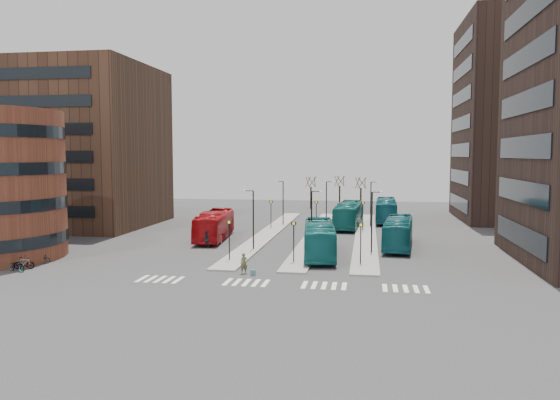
# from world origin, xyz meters

# --- Properties ---
(ground) EXTENTS (160.00, 160.00, 0.00)m
(ground) POSITION_xyz_m (0.00, 0.00, 0.00)
(ground) COLOR #2E2E31
(ground) RESTS_ON ground
(island_left) EXTENTS (2.50, 45.00, 0.15)m
(island_left) POSITION_xyz_m (-4.00, 30.00, 0.07)
(island_left) COLOR gray
(island_left) RESTS_ON ground
(island_mid) EXTENTS (2.50, 45.00, 0.15)m
(island_mid) POSITION_xyz_m (2.00, 30.00, 0.07)
(island_mid) COLOR gray
(island_mid) RESTS_ON ground
(island_right) EXTENTS (2.50, 45.00, 0.15)m
(island_right) POSITION_xyz_m (8.00, 30.00, 0.07)
(island_right) COLOR gray
(island_right) RESTS_ON ground
(suitcase) EXTENTS (0.41, 0.34, 0.49)m
(suitcase) POSITION_xyz_m (-0.99, 6.44, 0.24)
(suitcase) COLOR navy
(suitcase) RESTS_ON ground
(red_bus) EXTENTS (3.85, 12.09, 3.31)m
(red_bus) POSITION_xyz_m (-9.36, 24.38, 1.66)
(red_bus) COLOR #A60C11
(red_bus) RESTS_ON ground
(teal_bus_a) EXTENTS (4.04, 12.28, 3.36)m
(teal_bus_a) POSITION_xyz_m (3.60, 15.78, 1.68)
(teal_bus_a) COLOR #136161
(teal_bus_a) RESTS_ON ground
(teal_bus_b) EXTENTS (3.68, 12.53, 3.45)m
(teal_bus_b) POSITION_xyz_m (5.64, 37.28, 1.72)
(teal_bus_b) COLOR #135F5B
(teal_bus_b) RESTS_ON ground
(teal_bus_c) EXTENTS (3.80, 11.75, 3.22)m
(teal_bus_c) POSITION_xyz_m (11.41, 22.01, 1.61)
(teal_bus_c) COLOR #12585E
(teal_bus_c) RESTS_ON ground
(teal_bus_d) EXTENTS (3.17, 12.36, 3.42)m
(teal_bus_d) POSITION_xyz_m (10.87, 44.35, 1.71)
(teal_bus_d) COLOR #155A69
(teal_bus_d) RESTS_ON ground
(traveller) EXTENTS (0.75, 0.65, 1.73)m
(traveller) POSITION_xyz_m (-1.88, 7.03, 0.87)
(traveller) COLOR brown
(traveller) RESTS_ON ground
(commuter_a) EXTENTS (0.91, 0.72, 1.83)m
(commuter_a) POSITION_xyz_m (-8.60, 18.71, 0.92)
(commuter_a) COLOR black
(commuter_a) RESTS_ON ground
(commuter_b) EXTENTS (0.68, 0.96, 1.52)m
(commuter_b) POSITION_xyz_m (2.62, 14.75, 0.76)
(commuter_b) COLOR black
(commuter_b) RESTS_ON ground
(commuter_c) EXTENTS (0.68, 1.17, 1.79)m
(commuter_c) POSITION_xyz_m (3.64, 16.50, 0.89)
(commuter_c) COLOR black
(commuter_c) RESTS_ON ground
(bicycle_near) EXTENTS (2.01, 1.23, 1.00)m
(bicycle_near) POSITION_xyz_m (-21.00, 4.79, 0.50)
(bicycle_near) COLOR gray
(bicycle_near) RESTS_ON ground
(bicycle_mid) EXTENTS (1.78, 0.87, 1.03)m
(bicycle_mid) POSITION_xyz_m (-21.00, 5.80, 0.52)
(bicycle_mid) COLOR gray
(bicycle_mid) RESTS_ON ground
(bicycle_far) EXTENTS (1.64, 1.12, 0.82)m
(bicycle_far) POSITION_xyz_m (-21.00, 8.21, 0.41)
(bicycle_far) COLOR gray
(bicycle_far) RESTS_ON ground
(crosswalk_stripes) EXTENTS (22.35, 2.40, 0.01)m
(crosswalk_stripes) POSITION_xyz_m (1.75, 4.00, 0.01)
(crosswalk_stripes) COLOR silver
(crosswalk_stripes) RESTS_ON ground
(office_block) EXTENTS (25.00, 20.12, 22.00)m
(office_block) POSITION_xyz_m (-34.00, 33.98, 11.00)
(office_block) COLOR #462E20
(office_block) RESTS_ON ground
(tower_far) EXTENTS (20.12, 20.00, 30.00)m
(tower_far) POSITION_xyz_m (31.98, 50.00, 15.00)
(tower_far) COLOR #2F201A
(tower_far) RESTS_ON ground
(sign_poles) EXTENTS (12.45, 22.12, 3.65)m
(sign_poles) POSITION_xyz_m (1.60, 23.00, 2.41)
(sign_poles) COLOR black
(sign_poles) RESTS_ON ground
(lamp_posts) EXTENTS (14.04, 20.24, 6.12)m
(lamp_posts) POSITION_xyz_m (2.64, 28.00, 3.58)
(lamp_posts) COLOR black
(lamp_posts) RESTS_ON ground
(bare_trees) EXTENTS (10.97, 8.14, 5.90)m
(bare_trees) POSITION_xyz_m (2.67, 62.67, 2.72)
(bare_trees) COLOR black
(bare_trees) RESTS_ON ground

